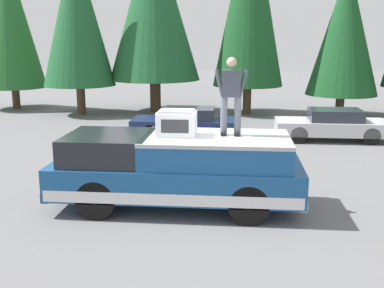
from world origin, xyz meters
The scene contains 10 objects.
ground_plane centered at (0.00, 0.00, 0.00)m, with size 90.00×90.00×0.00m, color slate.
pickup_truck centered at (0.09, 0.62, 0.87)m, with size 2.01×5.54×1.65m.
compressor_unit centered at (0.10, 0.62, 1.93)m, with size 0.65×0.84×0.56m.
person_on_truck_bed centered at (0.24, -0.55, 2.55)m, with size 0.29×0.72×1.69m.
parked_car_silver centered at (7.70, -4.24, 0.58)m, with size 1.64×4.10×1.16m.
parked_car_navy centered at (7.54, 1.18, 0.58)m, with size 1.64×4.10×1.16m.
conifer_left centered at (13.58, -5.73, 4.07)m, with size 3.41×3.41×7.13m.
conifer_center_right centered at (14.00, 3.52, 5.44)m, with size 4.58×4.58×9.26m.
conifer_right centered at (12.83, 7.08, 4.84)m, with size 3.51×3.51×8.27m.
conifer_far_right centered at (14.29, 11.19, 4.69)m, with size 3.34×3.34×8.27m.
Camera 1 is at (-9.87, -0.68, 3.74)m, focal length 43.83 mm.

